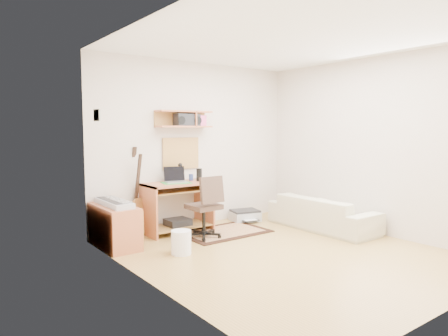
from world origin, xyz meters
TOP-DOWN VIEW (x-y plane):
  - floor at (0.00, 0.00)m, footprint 3.60×4.00m
  - ceiling at (0.00, 0.00)m, footprint 3.60×4.00m
  - back_wall at (0.00, 2.00)m, footprint 3.60×0.01m
  - left_wall at (-1.80, 0.00)m, footprint 0.01×4.00m
  - right_wall at (1.80, 0.00)m, footprint 0.01×4.00m
  - wall_shelf at (-0.30, 1.88)m, footprint 0.90×0.25m
  - cork_board at (-0.30, 1.98)m, footprint 0.64×0.03m
  - wall_photo at (-1.79, 1.50)m, footprint 0.02×0.20m
  - desk at (-0.52, 1.73)m, footprint 1.00×0.55m
  - laptop at (-0.55, 1.71)m, footprint 0.39×0.39m
  - speaker at (-0.16, 1.68)m, footprint 0.09×0.09m
  - desk_lamp at (-0.36, 1.87)m, footprint 0.09×0.09m
  - pencil_cup at (-0.21, 1.83)m, footprint 0.07×0.07m
  - boombox at (-0.25, 1.87)m, footprint 0.40×0.18m
  - rug at (0.02, 1.28)m, footprint 1.30×0.87m
  - task_chair at (-0.40, 1.19)m, footprint 0.48×0.48m
  - cabinet at (-1.58, 1.55)m, footprint 0.40×0.90m
  - music_keyboard at (-1.58, 1.55)m, footprint 0.25×0.79m
  - guitar at (-1.07, 1.86)m, footprint 0.40×0.31m
  - waste_basket at (-1.05, 0.74)m, footprint 0.29×0.29m
  - printer at (0.78, 1.70)m, footprint 0.54×0.46m
  - sofa at (1.38, 0.54)m, footprint 0.51×1.74m

SIDE VIEW (x-z plane):
  - floor at x=0.00m, z-range -0.01..0.00m
  - rug at x=0.02m, z-range 0.00..0.02m
  - printer at x=0.78m, z-range 0.00..0.17m
  - waste_basket at x=-1.05m, z-range 0.00..0.30m
  - cabinet at x=-1.58m, z-range 0.00..0.55m
  - sofa at x=1.38m, z-range 0.00..0.68m
  - desk at x=-0.52m, z-range 0.00..0.75m
  - task_chair at x=-0.40m, z-range 0.00..0.91m
  - music_keyboard at x=-1.58m, z-range 0.55..0.62m
  - guitar at x=-1.07m, z-range 0.00..1.30m
  - pencil_cup at x=-0.21m, z-range 0.75..0.85m
  - speaker at x=-0.16m, z-range 0.75..0.95m
  - laptop at x=-0.55m, z-range 0.75..0.99m
  - desk_lamp at x=-0.36m, z-range 0.75..1.03m
  - cork_board at x=-0.30m, z-range 0.92..1.42m
  - back_wall at x=0.00m, z-range 0.00..2.60m
  - left_wall at x=-1.80m, z-range 0.00..2.60m
  - right_wall at x=1.80m, z-range 0.00..2.60m
  - boombox at x=-0.25m, z-range 1.58..1.78m
  - wall_shelf at x=-0.30m, z-range 1.57..1.83m
  - wall_photo at x=-1.79m, z-range 1.65..1.79m
  - ceiling at x=0.00m, z-range 2.60..2.61m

